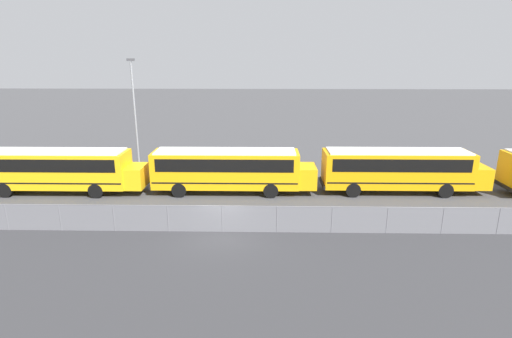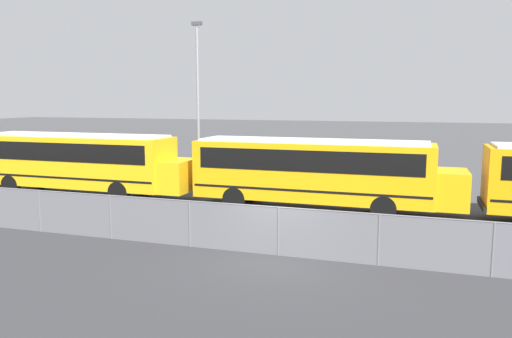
{
  "view_description": "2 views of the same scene",
  "coord_description": "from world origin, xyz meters",
  "px_view_note": "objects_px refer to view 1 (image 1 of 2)",
  "views": [
    {
      "loc": [
        2.3,
        -20.58,
        9.55
      ],
      "look_at": [
        1.75,
        6.57,
        1.81
      ],
      "focal_mm": 28.0,
      "sensor_mm": 36.0,
      "label": 1
    },
    {
      "loc": [
        4.09,
        -14.56,
        4.84
      ],
      "look_at": [
        -2.75,
        6.08,
        1.82
      ],
      "focal_mm": 35.0,
      "sensor_mm": 36.0,
      "label": 2
    }
  ],
  "objects_px": {
    "school_bus_3": "(229,168)",
    "light_pole": "(135,111)",
    "school_bus_2": "(59,168)",
    "school_bus_4": "(400,168)"
  },
  "relations": [
    {
      "from": "school_bus_4",
      "to": "light_pole",
      "type": "relative_size",
      "value": 1.25
    },
    {
      "from": "school_bus_3",
      "to": "light_pole",
      "type": "height_order",
      "value": "light_pole"
    },
    {
      "from": "school_bus_4",
      "to": "light_pole",
      "type": "bearing_deg",
      "value": 164.65
    },
    {
      "from": "school_bus_4",
      "to": "light_pole",
      "type": "xyz_separation_m",
      "value": [
        -20.53,
        5.64,
        3.19
      ]
    },
    {
      "from": "school_bus_3",
      "to": "light_pole",
      "type": "distance_m",
      "value": 10.73
    },
    {
      "from": "school_bus_3",
      "to": "light_pole",
      "type": "relative_size",
      "value": 1.25
    },
    {
      "from": "school_bus_2",
      "to": "school_bus_3",
      "type": "height_order",
      "value": "same"
    },
    {
      "from": "school_bus_3",
      "to": "school_bus_4",
      "type": "xyz_separation_m",
      "value": [
        12.15,
        0.26,
        0.0
      ]
    },
    {
      "from": "school_bus_2",
      "to": "light_pole",
      "type": "bearing_deg",
      "value": 58.58
    },
    {
      "from": "light_pole",
      "to": "school_bus_2",
      "type": "bearing_deg",
      "value": -121.42
    }
  ]
}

